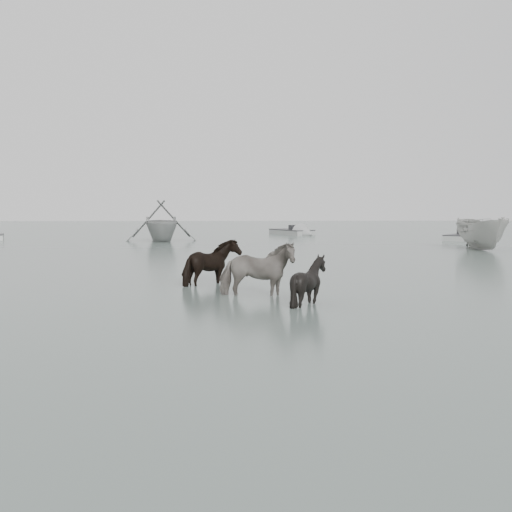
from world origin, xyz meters
name	(u,v)px	position (x,y,z in m)	size (l,w,h in m)	color
ground	(238,295)	(0.00, 0.00, 0.00)	(140.00, 140.00, 0.00)	#4A5851
pony_pinto	(257,264)	(0.49, -0.29, 0.83)	(0.90, 1.97, 1.66)	black
pony_dark	(213,258)	(-0.72, 2.07, 0.79)	(1.56, 1.33, 1.57)	black
pony_black	(309,274)	(1.66, -1.62, 0.71)	(1.14, 1.28, 1.41)	black
rowboat_trail	(161,220)	(-4.69, 23.69, 1.36)	(4.45, 5.15, 2.71)	#989A98
boat_small	(482,232)	(12.51, 15.75, 0.92)	(1.79, 4.75, 1.83)	#AAABA6
skiff_port	(464,235)	(14.50, 23.88, 0.38)	(4.50, 1.60, 0.75)	#A0A2A0
skiff_mid	(292,230)	(4.20, 32.08, 0.38)	(5.53, 1.60, 0.75)	gray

